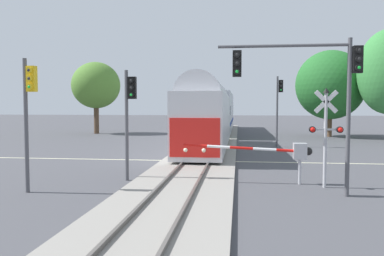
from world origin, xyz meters
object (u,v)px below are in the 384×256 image
object	(u,v)px
traffic_signal_median	(129,107)
pine_left_background	(96,85)
traffic_signal_near_right	(311,77)
traffic_signal_far_side	(279,100)
commuter_train	(215,112)
crossing_gate_near	(286,152)
oak_far_right	(330,85)
traffic_signal_near_left	(29,103)
crossing_signal_mast	(326,127)

from	to	relation	value
traffic_signal_median	pine_left_background	xyz separation A→B (m)	(-12.22, 28.46, 2.45)
traffic_signal_near_right	traffic_signal_far_side	distance (m)	17.64
commuter_train	traffic_signal_median	world-z (taller)	commuter_train
pine_left_background	traffic_signal_median	bearing A→B (deg)	-66.77
crossing_gate_near	commuter_train	bearing A→B (deg)	101.03
traffic_signal_median	traffic_signal_far_side	world-z (taller)	traffic_signal_far_side
oak_far_right	commuter_train	bearing A→B (deg)	-161.10
commuter_train	traffic_signal_far_side	distance (m)	9.25
traffic_signal_near_left	pine_left_background	bearing A→B (deg)	106.01
pine_left_background	oak_far_right	bearing A→B (deg)	-3.20
traffic_signal_far_side	traffic_signal_near_left	size ratio (longest dim) A/B	1.10
crossing_gate_near	traffic_signal_median	size ratio (longest dim) A/B	1.13
crossing_gate_near	oak_far_right	xyz separation A→B (m)	(7.81, 26.88, 4.23)
crossing_gate_near	traffic_signal_near_left	xyz separation A→B (m)	(-10.20, -2.94, 2.12)
pine_left_background	crossing_gate_near	bearing A→B (deg)	-55.94
traffic_signal_median	pine_left_background	bearing A→B (deg)	113.23
traffic_signal_near_left	commuter_train	bearing A→B (deg)	77.29
crossing_gate_near	traffic_signal_near_right	size ratio (longest dim) A/B	0.95
traffic_signal_near_right	oak_far_right	bearing A→B (deg)	76.12
traffic_signal_near_right	traffic_signal_median	bearing A→B (deg)	164.47
commuter_train	pine_left_background	bearing A→B (deg)	158.91
traffic_signal_median	traffic_signal_near_right	distance (m)	7.98
traffic_signal_far_side	traffic_signal_near_right	bearing A→B (deg)	-91.88
traffic_signal_near_right	oak_far_right	world-z (taller)	oak_far_right
crossing_gate_near	pine_left_background	xyz separation A→B (m)	(-19.20, 28.39, 4.41)
crossing_gate_near	crossing_signal_mast	size ratio (longest dim) A/B	1.36
crossing_gate_near	traffic_signal_far_side	world-z (taller)	traffic_signal_far_side
commuter_train	crossing_gate_near	world-z (taller)	commuter_train
crossing_gate_near	crossing_signal_mast	world-z (taller)	crossing_signal_mast
crossing_gate_near	crossing_signal_mast	distance (m)	2.01
traffic_signal_near_left	oak_far_right	distance (m)	34.90
traffic_signal_far_side	traffic_signal_near_left	bearing A→B (deg)	-121.83
crossing_gate_near	pine_left_background	bearing A→B (deg)	124.06
traffic_signal_median	traffic_signal_near_left	world-z (taller)	traffic_signal_near_left
crossing_signal_mast	traffic_signal_far_side	xyz separation A→B (m)	(-0.33, 16.07, 1.34)
crossing_gate_near	traffic_signal_median	distance (m)	7.25
traffic_signal_near_right	traffic_signal_near_left	distance (m)	10.90
oak_far_right	traffic_signal_near_right	bearing A→B (deg)	-103.88
commuter_train	pine_left_background	xyz separation A→B (m)	(-14.77, 5.70, 3.05)
crossing_gate_near	traffic_signal_far_side	size ratio (longest dim) A/B	0.98
traffic_signal_far_side	pine_left_background	size ratio (longest dim) A/B	0.67
traffic_signal_near_left	pine_left_background	distance (m)	32.68
crossing_signal_mast	oak_far_right	xyz separation A→B (m)	(6.27, 27.52, 3.10)
crossing_signal_mast	traffic_signal_far_side	world-z (taller)	traffic_signal_far_side
commuter_train	crossing_gate_near	distance (m)	23.16
pine_left_background	traffic_signal_far_side	bearing A→B (deg)	-32.43
traffic_signal_median	traffic_signal_far_side	bearing A→B (deg)	62.17
crossing_gate_near	crossing_signal_mast	xyz separation A→B (m)	(1.54, -0.63, 1.13)
crossing_signal_mast	commuter_train	bearing A→B (deg)	104.33
crossing_gate_near	pine_left_background	distance (m)	34.56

